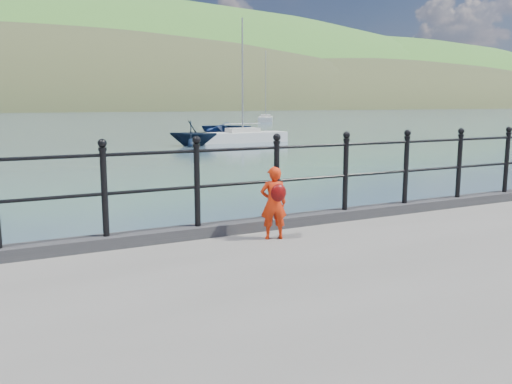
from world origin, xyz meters
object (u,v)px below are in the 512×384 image
railing (238,173)px  sailboat_far (266,119)px  child (274,202)px  launch_blue (227,127)px  sailboat_near (243,137)px  launch_navy (193,133)px

railing → sailboat_far: bearing=61.3°
child → launch_blue: size_ratio=0.21×
railing → sailboat_near: sailboat_near is taller
launch_blue → sailboat_far: size_ratio=0.45×
railing → sailboat_far: sailboat_far is taller
launch_navy → railing: bearing=-163.2°
launch_blue → launch_navy: (-8.62, -13.78, 0.34)m
child → launch_blue: bearing=-96.2°
child → launch_navy: bearing=-91.3°
launch_navy → sailboat_near: sailboat_near is taller
child → launch_blue: 44.14m
railing → child: size_ratio=18.94×
child → sailboat_near: 31.08m
child → railing: bearing=-48.7°
sailboat_near → sailboat_far: 41.53m
launch_navy → sailboat_near: size_ratio=0.36×
sailboat_near → sailboat_far: sailboat_far is taller
railing → sailboat_far: size_ratio=1.77×
child → launch_blue: child is taller
railing → sailboat_near: (13.47, 27.54, -1.48)m
child → sailboat_far: (34.35, 63.85, -1.15)m
railing → child: bearing=-66.1°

